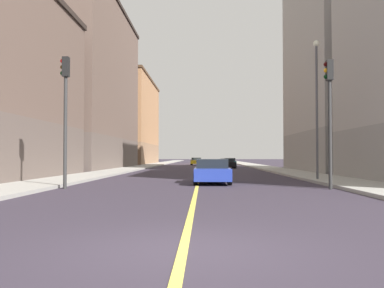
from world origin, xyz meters
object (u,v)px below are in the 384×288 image
building_left_mid (349,51)px  street_lamp_left_near (317,96)px  building_right_distant (126,122)px  car_blue (212,171)px  traffic_light_right_near (65,103)px  building_right_midblock (82,87)px  car_yellow (196,161)px  car_black (227,163)px  car_teal (230,162)px  traffic_light_left_near (329,105)px

building_left_mid → street_lamp_left_near: 18.24m
building_right_distant → car_blue: 57.64m
traffic_light_right_near → car_blue: 8.46m
building_right_midblock → car_yellow: building_right_midblock is taller
building_left_mid → car_yellow: bearing=117.2°
building_right_distant → car_black: bearing=-57.0°
car_teal → building_right_midblock: bearing=-154.0°
car_black → car_blue: (-2.42, -28.42, 0.06)m
building_right_midblock → car_black: (17.36, 2.11, -9.11)m
building_right_distant → car_teal: building_right_distant is taller
traffic_light_left_near → car_teal: (-2.06, 39.07, -3.15)m
traffic_light_right_near → car_yellow: traffic_light_right_near is taller
traffic_light_right_near → building_right_distant: bearing=97.9°
traffic_light_left_near → car_black: (-2.75, 32.38, -3.16)m
traffic_light_left_near → car_teal: 39.25m
traffic_light_left_near → car_blue: bearing=142.5°
building_left_mid → traffic_light_right_near: 30.28m
building_right_distant → street_lamp_left_near: size_ratio=3.16×
car_yellow → car_teal: (4.77, -11.57, -0.01)m
car_yellow → traffic_light_right_near: bearing=-95.7°
building_left_mid → building_right_midblock: (-28.35, 9.00, -1.84)m
car_blue → car_teal: bearing=84.9°
building_right_midblock → car_blue: 31.58m
street_lamp_left_near → car_yellow: street_lamp_left_near is taller
building_right_distant → car_blue: size_ratio=5.61×
traffic_light_left_near → car_blue: (-5.17, 3.96, -3.10)m
building_right_midblock → car_teal: size_ratio=6.49×
street_lamp_left_near → car_yellow: (-7.84, 44.79, -4.38)m
street_lamp_left_near → building_right_distant: bearing=111.6°
street_lamp_left_near → car_yellow: bearing=99.9°
car_black → car_teal: size_ratio=1.03×
building_right_midblock → car_black: building_right_midblock is taller
car_teal → car_blue: bearing=-95.1°
traffic_light_left_near → car_blue: 7.21m
building_left_mid → street_lamp_left_near: building_left_mid is taller
traffic_light_left_near → car_yellow: traffic_light_left_near is taller
traffic_light_right_near → car_blue: traffic_light_right_near is taller
building_right_distant → car_teal: bearing=-48.0°
car_black → car_blue: bearing=-94.9°
street_lamp_left_near → car_teal: bearing=95.3°
car_yellow → car_teal: size_ratio=1.02×
traffic_light_left_near → car_black: size_ratio=1.41×
building_left_mid → traffic_light_right_near: building_left_mid is taller
building_right_midblock → traffic_light_left_near: 36.83m
traffic_light_left_near → building_right_midblock: bearing=123.6°
building_right_distant → car_yellow: bearing=-32.6°
street_lamp_left_near → traffic_light_right_near: bearing=-155.6°
car_blue → car_teal: 35.25m
traffic_light_left_near → car_black: bearing=94.8°
car_yellow → building_left_mid: bearing=-62.8°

